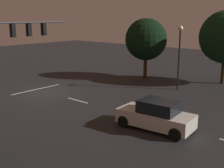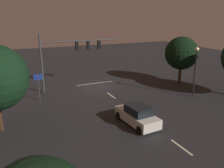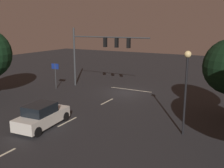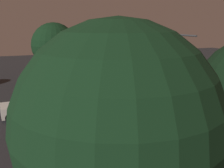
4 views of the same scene
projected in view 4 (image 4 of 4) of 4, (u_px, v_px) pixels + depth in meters
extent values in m
plane|color=#232326|center=(171.00, 103.00, 22.53)|extent=(80.00, 80.00, 0.00)
cylinder|color=#383A3D|center=(139.00, 55.00, 27.97)|extent=(0.22, 0.22, 6.81)
cylinder|color=#383A3D|center=(163.00, 34.00, 23.16)|extent=(9.35, 0.14, 0.14)
cube|color=black|center=(160.00, 40.00, 23.72)|extent=(0.32, 0.36, 1.00)
sphere|color=black|center=(162.00, 36.00, 23.71)|extent=(0.20, 0.20, 0.20)
sphere|color=black|center=(161.00, 40.00, 23.78)|extent=(0.20, 0.20, 0.20)
sphere|color=#19F24C|center=(161.00, 43.00, 23.85)|extent=(0.20, 0.20, 0.20)
cube|color=black|center=(168.00, 41.00, 22.44)|extent=(0.32, 0.36, 1.00)
sphere|color=black|center=(170.00, 37.00, 22.43)|extent=(0.20, 0.20, 0.20)
sphere|color=black|center=(170.00, 41.00, 22.51)|extent=(0.20, 0.20, 0.20)
sphere|color=#19F24C|center=(170.00, 44.00, 22.58)|extent=(0.20, 0.20, 0.20)
cube|color=black|center=(177.00, 42.00, 21.16)|extent=(0.32, 0.36, 1.00)
sphere|color=black|center=(180.00, 38.00, 21.16)|extent=(0.20, 0.20, 0.20)
sphere|color=black|center=(179.00, 42.00, 21.23)|extent=(0.20, 0.20, 0.20)
sphere|color=#19F24C|center=(179.00, 46.00, 21.30)|extent=(0.20, 0.20, 0.20)
cube|color=beige|center=(129.00, 108.00, 21.14)|extent=(0.16, 2.20, 0.01)
cube|color=beige|center=(55.00, 117.00, 19.07)|extent=(0.16, 2.20, 0.01)
cube|color=beige|center=(184.00, 101.00, 22.99)|extent=(5.00, 0.16, 0.01)
cube|color=silver|center=(32.00, 107.00, 19.30)|extent=(2.14, 4.43, 0.80)
cube|color=black|center=(28.00, 98.00, 19.04)|extent=(1.77, 2.22, 0.68)
cylinder|color=black|center=(51.00, 105.00, 20.77)|extent=(0.27, 0.70, 0.68)
cylinder|color=black|center=(56.00, 111.00, 19.29)|extent=(0.27, 0.70, 0.68)
cylinder|color=black|center=(8.00, 111.00, 19.43)|extent=(0.27, 0.70, 0.68)
cylinder|color=black|center=(10.00, 118.00, 17.95)|extent=(0.27, 0.70, 0.68)
sphere|color=#F9EFC6|center=(58.00, 101.00, 20.74)|extent=(0.20, 0.20, 0.20)
sphere|color=#F9EFC6|center=(62.00, 105.00, 19.60)|extent=(0.20, 0.20, 0.20)
cylinder|color=black|center=(122.00, 118.00, 11.73)|extent=(0.14, 0.14, 5.13)
sphere|color=#F9D88C|center=(123.00, 57.00, 11.09)|extent=(0.44, 0.44, 0.44)
cylinder|color=#383A3D|center=(114.00, 73.00, 28.28)|extent=(0.09, 0.09, 2.94)
cube|color=navy|center=(114.00, 62.00, 28.02)|extent=(0.90, 0.17, 0.60)
sphere|color=black|center=(118.00, 123.00, 6.13)|extent=(4.95, 4.95, 4.95)
cylinder|color=#382314|center=(55.00, 72.00, 29.77)|extent=(0.36, 0.36, 2.44)
sphere|color=black|center=(54.00, 45.00, 29.06)|extent=(5.03, 5.03, 5.03)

